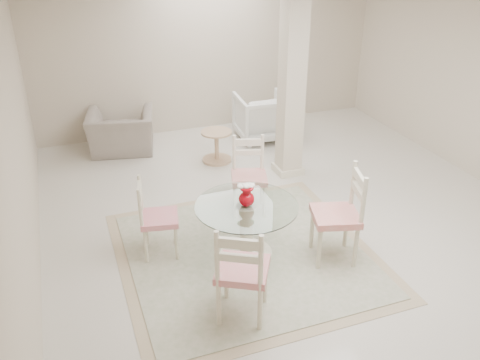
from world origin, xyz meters
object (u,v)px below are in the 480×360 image
object	(u,v)px
recliner_taupe	(121,132)
dining_table	(246,230)
dining_chair_south	(241,267)
side_table	(217,147)
armchair_white	(262,117)
dining_chair_west	(153,213)
dining_chair_north	(249,170)
dining_chair_east	(343,208)
red_vase	(246,195)
column	(292,83)

from	to	relation	value
recliner_taupe	dining_table	bearing A→B (deg)	116.29
dining_table	dining_chair_south	bearing A→B (deg)	-113.35
side_table	dining_chair_south	bearing A→B (deg)	-104.11
armchair_white	side_table	xyz separation A→B (m)	(-1.00, -0.63, -0.16)
recliner_taupe	armchair_white	bearing A→B (deg)	-174.23
dining_table	dining_chair_west	xyz separation A→B (m)	(-0.94, 0.38, 0.20)
dining_chair_south	side_table	world-z (taller)	dining_chair_south
dining_chair_north	recliner_taupe	distance (m)	2.74
recliner_taupe	armchair_white	distance (m)	2.33
dining_chair_east	armchair_white	xyz separation A→B (m)	(0.51, 3.51, -0.24)
dining_chair_west	dining_chair_south	world-z (taller)	dining_chair_south
dining_chair_west	dining_chair_south	size ratio (longest dim) A/B	0.87
dining_table	dining_chair_south	xyz separation A→B (m)	(-0.41, -0.94, 0.28)
red_vase	dining_chair_east	distance (m)	1.04
armchair_white	column	bearing A→B (deg)	88.63
dining_chair_west	armchair_white	world-z (taller)	dining_chair_west
dining_table	dining_chair_south	size ratio (longest dim) A/B	0.96
dining_table	recliner_taupe	xyz separation A→B (m)	(-0.86, 3.37, 0.00)
dining_chair_west	dining_chair_north	bearing A→B (deg)	-56.12
recliner_taupe	side_table	size ratio (longest dim) A/B	2.07
dining_chair_south	dining_table	bearing A→B (deg)	-83.86
dining_chair_west	dining_chair_south	bearing A→B (deg)	-147.03
dining_table	dining_chair_west	distance (m)	1.03
column	dining_chair_north	size ratio (longest dim) A/B	2.50
dining_chair_north	dining_chair_south	xyz separation A→B (m)	(-0.80, -1.88, 0.04)
red_vase	armchair_white	world-z (taller)	red_vase
dining_table	dining_chair_north	world-z (taller)	dining_chair_north
dining_table	recliner_taupe	size ratio (longest dim) A/B	1.09
column	dining_chair_east	bearing A→B (deg)	-99.96
dining_chair_east	side_table	xyz separation A→B (m)	(-0.49, 2.88, -0.40)
dining_chair_south	dining_chair_east	bearing A→B (deg)	-128.43
dining_table	armchair_white	bearing A→B (deg)	64.88
dining_chair_east	recliner_taupe	distance (m)	4.18
column	dining_table	xyz separation A→B (m)	(-1.33, -1.76, -1.02)
red_vase	dining_chair_north	xyz separation A→B (m)	(0.39, 0.94, -0.19)
red_vase	side_table	size ratio (longest dim) A/B	0.53
dining_table	side_table	bearing A→B (deg)	79.62
column	dining_chair_east	world-z (taller)	column
dining_chair_north	side_table	world-z (taller)	dining_chair_north
dining_chair_east	armchair_white	bearing A→B (deg)	-172.28
column	dining_table	world-z (taller)	column
dining_chair_south	recliner_taupe	world-z (taller)	dining_chair_south
dining_table	dining_chair_west	bearing A→B (deg)	157.90
dining_table	dining_chair_south	distance (m)	1.06
side_table	recliner_taupe	bearing A→B (deg)	146.16
dining_chair_east	dining_chair_north	bearing A→B (deg)	-141.19
recliner_taupe	dining_chair_west	bearing A→B (deg)	100.44
red_vase	dining_chair_east	size ratio (longest dim) A/B	0.22
red_vase	side_table	bearing A→B (deg)	79.61
recliner_taupe	side_table	bearing A→B (deg)	158.17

